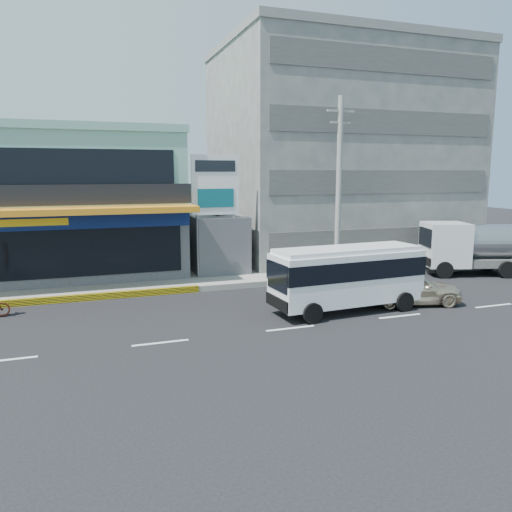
% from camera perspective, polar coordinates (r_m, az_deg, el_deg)
% --- Properties ---
extents(ground, '(120.00, 120.00, 0.00)m').
position_cam_1_polar(ground, '(19.53, 3.95, -8.26)').
color(ground, black).
rests_on(ground, ground).
extents(sidewalk, '(70.00, 5.00, 0.30)m').
position_cam_1_polar(sidewalk, '(29.89, 5.55, -1.73)').
color(sidewalk, gray).
rests_on(sidewalk, ground).
extents(shop_building, '(12.40, 11.70, 8.00)m').
position_cam_1_polar(shop_building, '(31.07, -20.53, 5.30)').
color(shop_building, '#434448').
rests_on(shop_building, ground).
extents(concrete_building, '(16.00, 12.00, 14.00)m').
position_cam_1_polar(concrete_building, '(36.50, 9.28, 11.04)').
color(concrete_building, gray).
rests_on(concrete_building, ground).
extents(gap_structure, '(3.00, 6.00, 3.50)m').
position_cam_1_polar(gap_structure, '(30.28, -5.03, 1.50)').
color(gap_structure, '#434448').
rests_on(gap_structure, ground).
extents(satellite_dish, '(1.50, 1.50, 0.15)m').
position_cam_1_polar(satellite_dish, '(29.12, -4.59, 4.80)').
color(satellite_dish, slate).
rests_on(satellite_dish, gap_structure).
extents(billboard, '(2.60, 0.18, 6.90)m').
position_cam_1_polar(billboard, '(27.17, -4.68, 7.32)').
color(billboard, gray).
rests_on(billboard, ground).
extents(utility_pole_near, '(1.60, 0.30, 10.00)m').
position_cam_1_polar(utility_pole_near, '(27.91, 9.43, 7.74)').
color(utility_pole_near, '#999993').
rests_on(utility_pole_near, ground).
extents(minibus, '(6.81, 2.69, 2.80)m').
position_cam_1_polar(minibus, '(21.85, 10.37, -1.95)').
color(minibus, white).
rests_on(minibus, ground).
extents(sedan, '(4.87, 2.82, 1.56)m').
position_cam_1_polar(sedan, '(23.80, 17.17, -3.48)').
color(sedan, beige).
rests_on(sedan, ground).
extents(tanker_truck, '(8.09, 4.59, 3.07)m').
position_cam_1_polar(tanker_truck, '(32.26, 24.71, 0.97)').
color(tanker_truck, silver).
rests_on(tanker_truck, ground).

